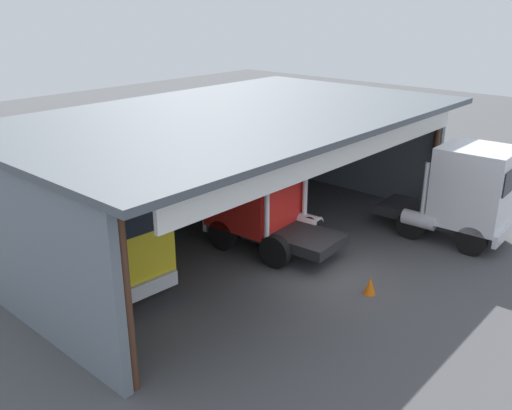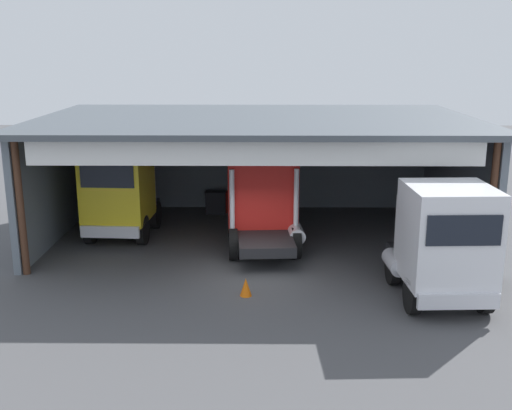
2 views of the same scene
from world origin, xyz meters
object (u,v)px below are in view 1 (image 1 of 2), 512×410
Objects in this scene: truck_yellow_center_bay at (111,232)px; truck_red_yard_outside at (259,192)px; tool_cart at (133,216)px; truck_white_right_bay at (466,192)px; oil_drum at (137,213)px; traffic_cone at (370,286)px.

truck_red_yard_outside is (5.53, -0.84, -0.01)m from truck_yellow_center_bay.
truck_yellow_center_bay reaches higher than tool_cart.
oil_drum is (-6.94, 10.14, -1.40)m from truck_white_right_bay.
truck_yellow_center_bay is at bearing 167.47° from truck_red_yard_outside.
truck_red_yard_outside is at bearing 84.15° from traffic_cone.
oil_drum is at bearing 27.16° from tool_cart.
truck_red_yard_outside is at bearing -65.69° from tool_cart.
truck_yellow_center_bay is 7.81m from traffic_cone.
truck_yellow_center_bay is 5.34m from tool_cart.
truck_white_right_bay is 8.46× the size of traffic_cone.
truck_white_right_bay is 12.42m from tool_cart.
traffic_cone is at bearing -6.55° from truck_white_right_bay.
truck_red_yard_outside is at bearing -47.88° from truck_white_right_bay.
tool_cart is 1.79× the size of traffic_cone.
truck_yellow_center_bay reaches higher than traffic_cone.
tool_cart is (-2.10, 4.65, -1.49)m from truck_red_yard_outside.
truck_yellow_center_bay is 5.59m from truck_red_yard_outside.
truck_white_right_bay is 4.74× the size of tool_cart.
tool_cart is at bearing -128.69° from truck_yellow_center_bay.
traffic_cone is at bearing -99.70° from truck_red_yard_outside.
tool_cart is at bearing 99.53° from traffic_cone.
truck_white_right_bay is at bearing 153.46° from truck_yellow_center_bay.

